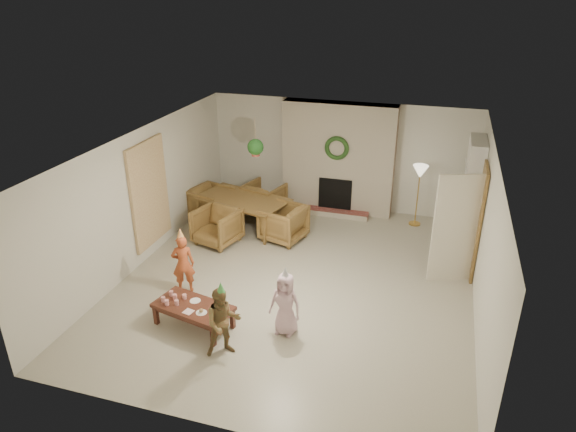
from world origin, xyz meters
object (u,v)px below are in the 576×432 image
at_px(coffee_table_top, 193,307).
at_px(child_pink, 285,304).
at_px(dining_chair_far, 264,199).
at_px(dining_table, 242,213).
at_px(dining_chair_right, 283,223).
at_px(dining_chair_left, 211,204).
at_px(dining_chair_near, 217,226).
at_px(child_plaid, 223,322).
at_px(child_red, 183,264).

height_order(coffee_table_top, child_pink, child_pink).
bearing_deg(dining_chair_far, dining_table, 90.00).
bearing_deg(dining_chair_right, child_pink, 33.09).
height_order(dining_chair_left, dining_chair_right, same).
distance_m(dining_chair_near, coffee_table_top, 2.79).
bearing_deg(child_pink, child_plaid, -126.75).
xyz_separation_m(dining_chair_left, child_pink, (2.79, -3.45, 0.13)).
xyz_separation_m(dining_chair_far, dining_chair_right, (0.80, -1.09, 0.00)).
bearing_deg(child_pink, dining_chair_near, 139.37).
bearing_deg(child_red, dining_chair_near, -107.04).
xyz_separation_m(dining_table, child_red, (-0.02, -2.62, 0.19)).
bearing_deg(dining_chair_far, child_red, 101.10).
relative_size(dining_chair_right, coffee_table_top, 0.68).
height_order(coffee_table_top, child_plaid, child_plaid).
bearing_deg(dining_chair_right, dining_chair_left, -90.00).
distance_m(dining_chair_left, coffee_table_top, 3.96).
bearing_deg(dining_chair_right, dining_chair_near, -51.34).
height_order(dining_chair_far, dining_chair_left, same).
bearing_deg(child_plaid, dining_chair_left, 84.55).
relative_size(dining_chair_far, child_pink, 0.81).
xyz_separation_m(dining_chair_far, coffee_table_top, (0.36, -4.30, -0.03)).
bearing_deg(child_pink, dining_table, 128.55).
distance_m(coffee_table_top, child_pink, 1.43).
relative_size(dining_table, child_plaid, 1.80).
distance_m(dining_chair_near, child_pink, 3.26).
height_order(dining_chair_right, child_pink, child_pink).
bearing_deg(dining_chair_left, dining_chair_near, -135.00).
bearing_deg(child_pink, dining_chair_left, 136.06).
xyz_separation_m(child_red, child_pink, (2.00, -0.60, -0.02)).
relative_size(child_red, child_pink, 1.05).
bearing_deg(dining_chair_right, child_plaid, 19.24).
xyz_separation_m(dining_chair_right, coffee_table_top, (-0.44, -3.21, -0.03)).
distance_m(child_plaid, child_pink, 1.00).
distance_m(dining_chair_far, dining_chair_right, 1.35).
xyz_separation_m(dining_chair_near, child_red, (0.20, -1.81, 0.16)).
bearing_deg(dining_chair_right, dining_table, -90.00).
bearing_deg(dining_chair_near, child_red, -68.64).
distance_m(dining_chair_right, child_red, 2.57).
distance_m(dining_table, child_plaid, 4.16).
distance_m(dining_chair_near, child_red, 1.83).
xyz_separation_m(dining_chair_near, dining_chair_left, (-0.59, 1.03, 0.00)).
xyz_separation_m(dining_table, coffee_table_top, (0.58, -3.49, 0.01)).
distance_m(dining_table, dining_chair_near, 0.84).
bearing_deg(dining_chair_near, dining_table, 90.00).
distance_m(dining_table, dining_chair_far, 0.84).
relative_size(dining_chair_right, child_pink, 0.81).
distance_m(dining_chair_far, child_pink, 4.41).
bearing_deg(dining_chair_far, child_plaid, 117.69).
relative_size(dining_chair_far, dining_chair_left, 1.00).
distance_m(dining_chair_right, coffee_table_top, 3.24).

